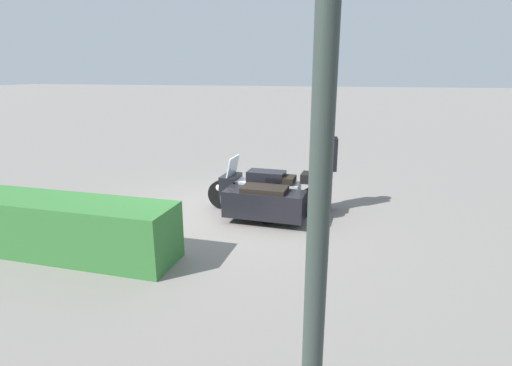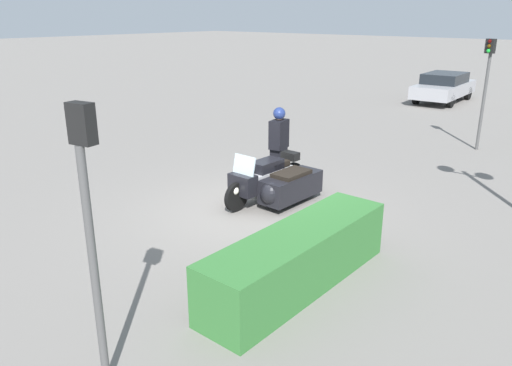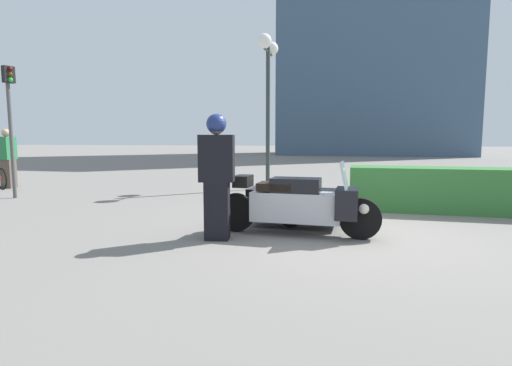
# 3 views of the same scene
# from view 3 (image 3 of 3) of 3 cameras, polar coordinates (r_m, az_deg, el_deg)

# --- Properties ---
(ground_plane) EXTENTS (160.00, 160.00, 0.00)m
(ground_plane) POSITION_cam_3_polar(r_m,az_deg,el_deg) (6.47, 12.10, -7.01)
(ground_plane) COLOR slate
(police_motorcycle) EXTENTS (2.54, 1.21, 1.14)m
(police_motorcycle) POSITION_cam_3_polar(r_m,az_deg,el_deg) (6.44, 6.46, -2.82)
(police_motorcycle) COLOR black
(police_motorcycle) RESTS_ON ground
(officer_rider) EXTENTS (0.55, 0.39, 1.84)m
(officer_rider) POSITION_cam_3_polar(r_m,az_deg,el_deg) (5.85, -5.61, 1.32)
(officer_rider) COLOR black
(officer_rider) RESTS_ON ground
(hedge_bush_curbside) EXTENTS (3.61, 0.90, 0.90)m
(hedge_bush_curbside) POSITION_cam_3_polar(r_m,az_deg,el_deg) (8.94, 24.91, -0.87)
(hedge_bush_curbside) COLOR #337033
(hedge_bush_curbside) RESTS_ON ground
(twin_lamp_post) EXTENTS (0.41, 1.38, 4.37)m
(twin_lamp_post) POSITION_cam_3_polar(r_m,az_deg,el_deg) (12.03, 1.73, 16.18)
(twin_lamp_post) COLOR #2D3833
(twin_lamp_post) RESTS_ON ground
(traffic_light_far) EXTENTS (0.22, 0.29, 3.23)m
(traffic_light_far) POSITION_cam_3_polar(r_m,az_deg,el_deg) (11.63, -31.67, 8.65)
(traffic_light_far) COLOR #4C4C4C
(traffic_light_far) RESTS_ON ground
(pedestrian_bystander) EXTENTS (0.40, 0.56, 1.78)m
(pedestrian_bystander) POSITION_cam_3_polar(r_m,az_deg,el_deg) (14.15, -31.96, 2.98)
(pedestrian_bystander) COLOR brown
(pedestrian_bystander) RESTS_ON ground
(office_building_main) EXTENTS (16.72, 9.87, 28.60)m
(office_building_main) POSITION_cam_3_polar(r_m,az_deg,el_deg) (42.13, 16.60, 23.78)
(office_building_main) COLOR #3D5670
(office_building_main) RESTS_ON ground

